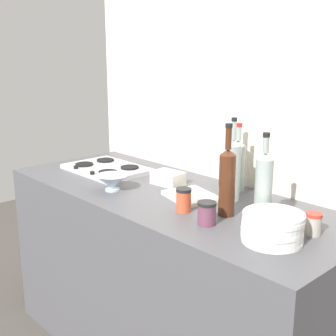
# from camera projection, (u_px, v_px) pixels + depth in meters

# --- Properties ---
(counter_block) EXTENTS (1.80, 0.70, 0.90)m
(counter_block) POSITION_uv_depth(u_px,v_px,m) (168.00, 279.00, 2.24)
(counter_block) COLOR #4C4C51
(counter_block) RESTS_ON ground
(backsplash_panel) EXTENTS (1.90, 0.06, 2.49)m
(backsplash_panel) POSITION_uv_depth(u_px,v_px,m) (223.00, 112.00, 2.29)
(backsplash_panel) COLOR beige
(backsplash_panel) RESTS_ON ground
(stovetop_hob) EXTENTS (0.45, 0.32, 0.04)m
(stovetop_hob) POSITION_uv_depth(u_px,v_px,m) (107.00, 168.00, 2.51)
(stovetop_hob) COLOR #B2B2B7
(stovetop_hob) RESTS_ON counter_block
(plate_stack) EXTENTS (0.22, 0.22, 0.11)m
(plate_stack) POSITION_uv_depth(u_px,v_px,m) (272.00, 228.00, 1.57)
(plate_stack) COLOR white
(plate_stack) RESTS_ON counter_block
(wine_bottle_leftmost) EXTENTS (0.07, 0.07, 0.38)m
(wine_bottle_leftmost) POSITION_uv_depth(u_px,v_px,m) (227.00, 180.00, 1.80)
(wine_bottle_leftmost) COLOR #472314
(wine_bottle_leftmost) RESTS_ON counter_block
(wine_bottle_mid_left) EXTENTS (0.08, 0.08, 0.32)m
(wine_bottle_mid_left) POSITION_uv_depth(u_px,v_px,m) (237.00, 164.00, 2.14)
(wine_bottle_mid_left) COLOR gray
(wine_bottle_mid_left) RESTS_ON counter_block
(wine_bottle_mid_right) EXTENTS (0.07, 0.07, 0.36)m
(wine_bottle_mid_right) POSITION_uv_depth(u_px,v_px,m) (264.00, 188.00, 1.70)
(wine_bottle_mid_right) COLOR gray
(wine_bottle_mid_right) RESTS_ON counter_block
(wine_bottle_rightmost) EXTENTS (0.07, 0.07, 0.37)m
(wine_bottle_rightmost) POSITION_uv_depth(u_px,v_px,m) (232.00, 169.00, 2.00)
(wine_bottle_rightmost) COLOR gray
(wine_bottle_rightmost) RESTS_ON counter_block
(mixing_bowl) EXTENTS (0.15, 0.15, 0.08)m
(mixing_bowl) POSITION_uv_depth(u_px,v_px,m) (112.00, 182.00, 2.15)
(mixing_bowl) COLOR silver
(mixing_bowl) RESTS_ON counter_block
(butter_dish) EXTENTS (0.16, 0.12, 0.06)m
(butter_dish) POSITION_uv_depth(u_px,v_px,m) (168.00, 178.00, 2.25)
(butter_dish) COLOR silver
(butter_dish) RESTS_ON counter_block
(condiment_jar_front) EXTENTS (0.07, 0.07, 0.10)m
(condiment_jar_front) POSITION_uv_depth(u_px,v_px,m) (184.00, 200.00, 1.87)
(condiment_jar_front) COLOR #C64C2D
(condiment_jar_front) RESTS_ON counter_block
(condiment_jar_rear) EXTENTS (0.06, 0.06, 0.08)m
(condiment_jar_rear) POSITION_uv_depth(u_px,v_px,m) (313.00, 224.00, 1.63)
(condiment_jar_rear) COLOR #9E998C
(condiment_jar_rear) RESTS_ON counter_block
(condiment_jar_spare) EXTENTS (0.07, 0.07, 0.09)m
(condiment_jar_spare) POSITION_uv_depth(u_px,v_px,m) (207.00, 213.00, 1.73)
(condiment_jar_spare) COLOR #66384C
(condiment_jar_spare) RESTS_ON counter_block
(cutting_board) EXTENTS (0.27, 0.24, 0.02)m
(cutting_board) POSITION_uv_depth(u_px,v_px,m) (191.00, 196.00, 2.05)
(cutting_board) COLOR silver
(cutting_board) RESTS_ON counter_block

